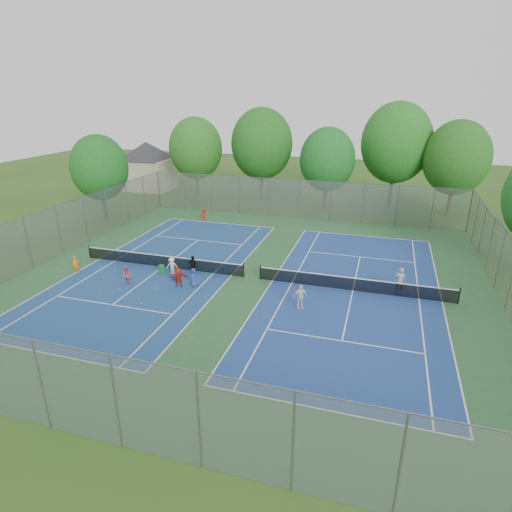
{
  "coord_description": "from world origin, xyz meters",
  "views": [
    {
      "loc": [
        8.31,
        -26.26,
        12.29
      ],
      "look_at": [
        0.0,
        1.0,
        1.3
      ],
      "focal_mm": 30.0,
      "sensor_mm": 36.0,
      "label": 1
    }
  ],
  "objects_px": {
    "net_left": "(162,261)",
    "ball_crate": "(174,278)",
    "instructor": "(400,281)",
    "ball_hopper": "(161,269)",
    "net_right": "(353,284)"
  },
  "relations": [
    {
      "from": "net_left",
      "to": "ball_crate",
      "type": "relative_size",
      "value": 36.4
    },
    {
      "from": "ball_crate",
      "to": "instructor",
      "type": "distance_m",
      "value": 15.18
    },
    {
      "from": "net_left",
      "to": "instructor",
      "type": "relative_size",
      "value": 7.12
    },
    {
      "from": "ball_crate",
      "to": "instructor",
      "type": "relative_size",
      "value": 0.2
    },
    {
      "from": "net_left",
      "to": "instructor",
      "type": "distance_m",
      "value": 16.88
    },
    {
      "from": "net_left",
      "to": "ball_crate",
      "type": "bearing_deg",
      "value": -44.31
    },
    {
      "from": "net_left",
      "to": "instructor",
      "type": "xyz_separation_m",
      "value": [
        16.87,
        0.47,
        0.45
      ]
    },
    {
      "from": "net_left",
      "to": "instructor",
      "type": "bearing_deg",
      "value": 1.6
    },
    {
      "from": "net_left",
      "to": "ball_crate",
      "type": "xyz_separation_m",
      "value": [
        1.88,
        -1.84,
        -0.3
      ]
    },
    {
      "from": "ball_hopper",
      "to": "instructor",
      "type": "height_order",
      "value": "instructor"
    },
    {
      "from": "net_right",
      "to": "instructor",
      "type": "bearing_deg",
      "value": 9.31
    },
    {
      "from": "ball_crate",
      "to": "ball_hopper",
      "type": "bearing_deg",
      "value": 150.92
    },
    {
      "from": "ball_crate",
      "to": "instructor",
      "type": "height_order",
      "value": "instructor"
    },
    {
      "from": "ball_hopper",
      "to": "instructor",
      "type": "bearing_deg",
      "value": 5.34
    },
    {
      "from": "net_left",
      "to": "ball_hopper",
      "type": "distance_m",
      "value": 1.18
    }
  ]
}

